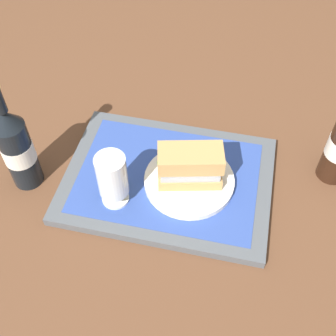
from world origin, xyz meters
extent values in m
plane|color=brown|center=(0.00, 0.00, 0.00)|extent=(3.00, 3.00, 0.00)
cube|color=#4C5156|center=(0.00, 0.00, 0.01)|extent=(0.44, 0.32, 0.02)
cube|color=#2D4793|center=(0.00, 0.00, 0.02)|extent=(0.38, 0.27, 0.00)
cylinder|color=silver|center=(-0.05, 0.01, 0.03)|extent=(0.19, 0.19, 0.01)
cube|color=tan|center=(-0.05, 0.01, 0.05)|extent=(0.14, 0.09, 0.02)
cube|color=#9EA3A8|center=(-0.05, 0.01, 0.07)|extent=(0.13, 0.08, 0.02)
cube|color=silver|center=(-0.05, 0.01, 0.08)|extent=(0.12, 0.08, 0.01)
sphere|color=#47932D|center=(0.00, 0.02, 0.09)|extent=(0.04, 0.04, 0.04)
cube|color=tan|center=(-0.05, 0.01, 0.10)|extent=(0.14, 0.09, 0.04)
cylinder|color=silver|center=(0.09, 0.08, 0.02)|extent=(0.06, 0.06, 0.01)
cylinder|color=silver|center=(0.09, 0.08, 0.04)|extent=(0.01, 0.01, 0.02)
cylinder|color=silver|center=(0.09, 0.08, 0.10)|extent=(0.06, 0.06, 0.09)
cylinder|color=gold|center=(0.09, 0.08, 0.08)|extent=(0.06, 0.06, 0.05)
cylinder|color=white|center=(0.09, 0.08, 0.11)|extent=(0.05, 0.05, 0.01)
cylinder|color=black|center=(0.30, 0.06, 0.08)|extent=(0.06, 0.06, 0.17)
cylinder|color=silver|center=(0.30, 0.06, 0.09)|extent=(0.07, 0.07, 0.05)
cone|color=black|center=(0.30, 0.06, 0.18)|extent=(0.06, 0.06, 0.04)
camera|label=1|loc=(-0.12, 0.55, 0.75)|focal=45.89mm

